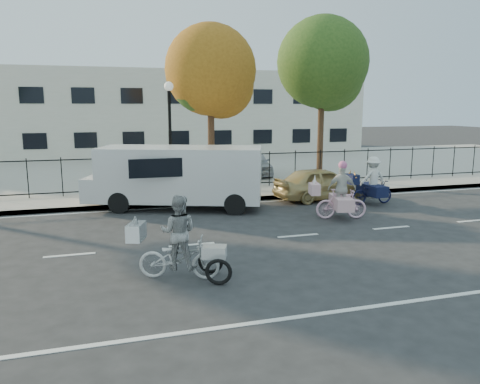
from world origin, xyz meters
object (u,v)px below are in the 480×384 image
object	(u,v)px
lamppost	(170,118)
lot_car_d	(253,163)
unicorn_bike	(340,198)
bull_bike	(372,185)
white_van	(178,175)
zebra_trike	(179,247)
gold_sedan	(321,183)

from	to	relation	value
lamppost	lot_car_d	size ratio (longest dim) A/B	1.23
unicorn_bike	lot_car_d	xyz separation A→B (m)	(0.08, 9.08, 0.06)
bull_bike	unicorn_bike	bearing A→B (deg)	124.42
white_van	lot_car_d	world-z (taller)	white_van
white_van	lamppost	bearing A→B (deg)	108.09
zebra_trike	lamppost	bearing A→B (deg)	13.62
gold_sedan	unicorn_bike	bearing A→B (deg)	157.87
unicorn_bike	lot_car_d	bearing A→B (deg)	14.10
gold_sedan	bull_bike	bearing A→B (deg)	-141.02
white_van	gold_sedan	bearing A→B (deg)	20.43
zebra_trike	lot_car_d	distance (m)	14.10
bull_bike	white_van	distance (m)	7.04
lamppost	gold_sedan	bearing A→B (deg)	-22.99
white_van	gold_sedan	distance (m)	5.54
unicorn_bike	bull_bike	size ratio (longest dim) A/B	1.00
bull_bike	white_van	bearing A→B (deg)	75.85
gold_sedan	lot_car_d	xyz separation A→B (m)	(-0.75, 6.04, 0.12)
bull_bike	white_van	world-z (taller)	white_van
unicorn_bike	bull_bike	world-z (taller)	unicorn_bike
unicorn_bike	white_van	distance (m)	5.61
gold_sedan	lot_car_d	bearing A→B (deg)	0.19
lot_car_d	bull_bike	bearing A→B (deg)	-68.43
gold_sedan	lot_car_d	distance (m)	6.09
lamppost	gold_sedan	xyz separation A→B (m)	(5.42, -2.30, -2.48)
zebra_trike	white_van	world-z (taller)	white_van
unicorn_bike	gold_sedan	size ratio (longest dim) A/B	0.51
unicorn_bike	bull_bike	xyz separation A→B (m)	(2.20, 1.70, 0.01)
bull_bike	lot_car_d	distance (m)	7.68
lot_car_d	white_van	bearing A→B (deg)	-122.77
unicorn_bike	gold_sedan	bearing A→B (deg)	-0.66
lamppost	zebra_trike	distance (m)	9.47
lamppost	bull_bike	size ratio (longest dim) A/B	2.29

